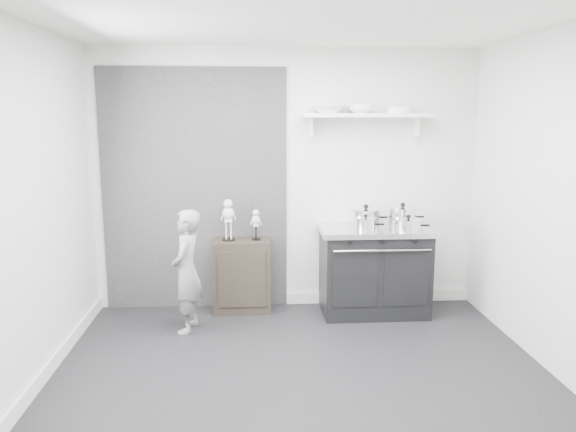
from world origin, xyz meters
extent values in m
plane|color=black|center=(0.00, 0.00, 0.00)|extent=(4.00, 4.00, 0.00)
cube|color=silver|center=(0.00, 1.80, 1.35)|extent=(4.00, 0.02, 2.70)
cube|color=silver|center=(0.00, -1.80, 1.35)|extent=(4.00, 0.02, 2.70)
cube|color=silver|center=(-2.00, 0.00, 1.35)|extent=(0.02, 3.60, 2.70)
cube|color=silver|center=(2.00, 0.00, 1.35)|extent=(0.02, 3.60, 2.70)
cube|color=silver|center=(0.00, 0.00, 2.70)|extent=(4.00, 3.60, 0.02)
cube|color=black|center=(-0.95, 1.79, 1.25)|extent=(1.90, 0.02, 2.50)
cube|color=silver|center=(1.00, 1.78, 0.06)|extent=(2.00, 0.03, 0.12)
cube|color=silver|center=(-1.98, 0.00, 0.06)|extent=(0.03, 3.60, 0.12)
cube|color=white|center=(0.80, 1.67, 2.02)|extent=(1.30, 0.26, 0.04)
cube|color=white|center=(0.25, 1.74, 1.90)|extent=(0.03, 0.12, 0.20)
cube|color=white|center=(1.35, 1.74, 1.90)|extent=(0.03, 0.12, 0.20)
cube|color=black|center=(0.88, 1.48, 0.42)|extent=(1.06, 0.64, 0.85)
cube|color=silver|center=(0.88, 1.48, 0.87)|extent=(1.12, 0.68, 0.05)
cube|color=black|center=(0.63, 1.16, 0.44)|extent=(0.44, 0.02, 0.55)
cube|color=black|center=(1.14, 1.16, 0.44)|extent=(0.44, 0.02, 0.55)
cylinder|color=silver|center=(0.88, 1.13, 0.74)|extent=(0.95, 0.02, 0.02)
cylinder|color=black|center=(0.56, 1.15, 0.83)|extent=(0.04, 0.03, 0.04)
cylinder|color=black|center=(0.88, 1.15, 0.83)|extent=(0.04, 0.03, 0.04)
cylinder|color=black|center=(1.20, 1.15, 0.83)|extent=(0.04, 0.03, 0.04)
cube|color=black|center=(-0.47, 1.61, 0.38)|extent=(0.58, 0.34, 0.76)
imported|color=slate|center=(-0.98, 1.09, 0.58)|extent=(0.35, 0.47, 1.17)
cylinder|color=silver|center=(0.81, 1.62, 0.97)|extent=(0.28, 0.28, 0.15)
cylinder|color=silver|center=(0.81, 1.62, 1.06)|extent=(0.29, 0.29, 0.02)
sphere|color=black|center=(0.81, 1.62, 1.09)|extent=(0.05, 0.05, 0.05)
cylinder|color=black|center=(1.00, 1.62, 0.97)|extent=(0.10, 0.02, 0.02)
cylinder|color=silver|center=(1.18, 1.55, 0.99)|extent=(0.27, 0.27, 0.17)
cylinder|color=silver|center=(1.18, 1.55, 1.08)|extent=(0.28, 0.28, 0.02)
sphere|color=black|center=(1.18, 1.55, 1.11)|extent=(0.05, 0.05, 0.05)
cylinder|color=black|center=(1.36, 1.55, 0.99)|extent=(0.10, 0.02, 0.02)
cylinder|color=silver|center=(1.16, 1.28, 0.95)|extent=(0.25, 0.25, 0.11)
cylinder|color=silver|center=(1.16, 1.28, 1.01)|extent=(0.26, 0.26, 0.02)
sphere|color=black|center=(1.16, 1.28, 1.04)|extent=(0.05, 0.05, 0.05)
cylinder|color=black|center=(1.33, 1.28, 0.95)|extent=(0.10, 0.02, 0.02)
cylinder|color=silver|center=(0.76, 1.35, 0.96)|extent=(0.20, 0.20, 0.11)
cylinder|color=silver|center=(0.76, 1.35, 1.02)|extent=(0.20, 0.20, 0.02)
sphere|color=black|center=(0.76, 1.35, 1.04)|extent=(0.04, 0.04, 0.04)
cylinder|color=black|center=(0.89, 1.35, 0.96)|extent=(0.10, 0.02, 0.02)
imported|color=white|center=(0.41, 1.67, 2.08)|extent=(0.33, 0.33, 0.08)
imported|color=white|center=(0.75, 1.67, 2.08)|extent=(0.27, 0.27, 0.08)
cylinder|color=white|center=(1.15, 1.67, 2.07)|extent=(0.27, 0.27, 0.06)
camera|label=1|loc=(-0.38, -4.03, 2.05)|focal=35.00mm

